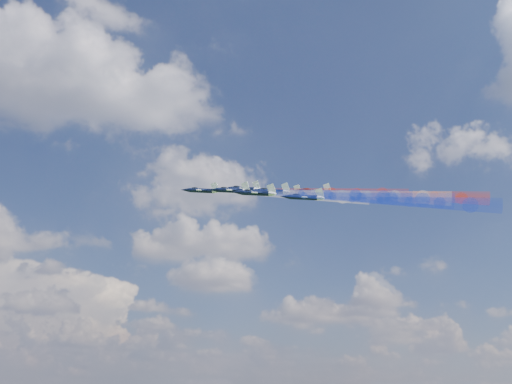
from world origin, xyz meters
name	(u,v)px	position (x,y,z in m)	size (l,w,h in m)	color
jet_lead	(201,191)	(-38.20, -15.83, 156.79)	(9.93, 12.41, 3.31)	black
trail_lead	(291,194)	(-14.32, -28.61, 153.39)	(4.14, 43.63, 4.14)	white
jet_inner_left	(231,190)	(-31.47, -27.03, 153.66)	(9.93, 12.41, 3.31)	black
trail_inner_left	(328,194)	(-7.59, -39.81, 150.26)	(4.14, 43.63, 4.14)	#1832D2
jet_inner_right	(243,189)	(-25.03, -13.56, 159.14)	(9.93, 12.41, 3.31)	black
trail_inner_right	(332,192)	(-1.15, -26.34, 155.73)	(4.14, 43.63, 4.14)	red
jet_outer_left	(256,193)	(-27.33, -39.15, 149.25)	(9.93, 12.41, 3.31)	black
trail_outer_left	(362,197)	(-3.45, -51.93, 145.85)	(4.14, 43.63, 4.14)	#1832D2
jet_center_third	(271,191)	(-19.61, -26.24, 154.63)	(9.93, 12.41, 3.31)	black
trail_center_third	(368,195)	(4.27, -39.02, 151.22)	(4.14, 43.63, 4.14)	white
jet_outer_right	(284,192)	(-10.66, -9.63, 160.51)	(9.93, 12.41, 3.31)	black
trail_outer_right	(371,196)	(13.22, -22.41, 157.10)	(4.14, 43.63, 4.14)	red
jet_rear_left	(304,197)	(-13.90, -38.45, 149.36)	(9.93, 12.41, 3.31)	black
trail_rear_left	(410,202)	(9.98, -51.24, 145.96)	(4.14, 43.63, 4.14)	#1832D2
jet_rear_right	(313,192)	(-5.81, -23.14, 156.71)	(9.93, 12.41, 3.31)	black
trail_rear_right	(408,195)	(18.07, -35.92, 153.31)	(4.14, 43.63, 4.14)	red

